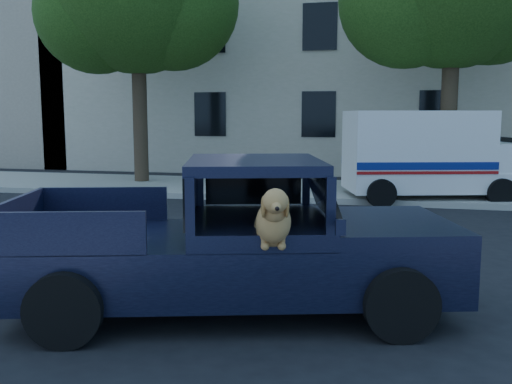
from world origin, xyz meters
TOP-DOWN VIEW (x-y plane):
  - ground at (0.00, 0.00)m, footprint 120.00×120.00m
  - far_sidewalk at (0.00, 9.20)m, footprint 60.00×4.00m
  - lane_stripes at (2.00, 3.40)m, footprint 21.60×0.14m
  - building_main at (3.00, 16.50)m, footprint 26.00×6.00m
  - pickup_truck at (1.76, -0.76)m, footprint 5.12×3.13m
  - mail_truck at (4.40, 8.20)m, footprint 4.53×3.03m

SIDE VIEW (x-z plane):
  - ground at x=0.00m, z-range 0.00..0.00m
  - lane_stripes at x=2.00m, z-range 0.00..0.01m
  - far_sidewalk at x=0.00m, z-range 0.00..0.15m
  - pickup_truck at x=1.76m, z-range -0.28..1.44m
  - mail_truck at x=4.40m, z-range -0.14..2.14m
  - building_main at x=3.00m, z-range 0.00..9.00m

